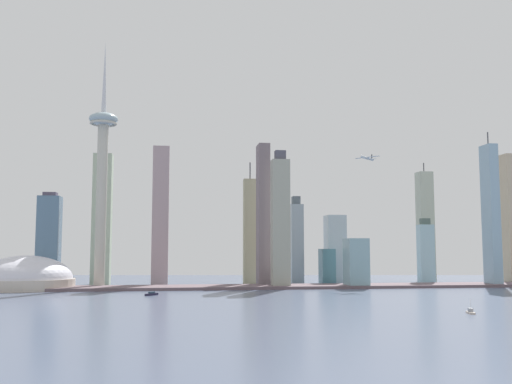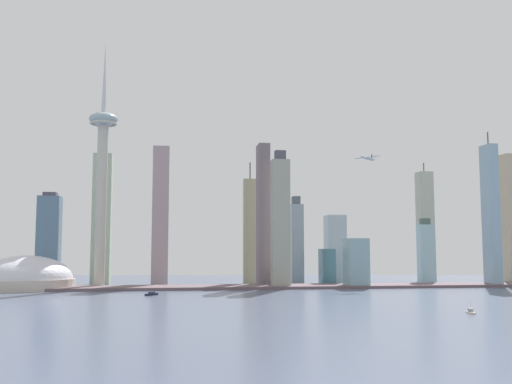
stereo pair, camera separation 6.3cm
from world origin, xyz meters
The scene contains 20 objects.
waterfront_pier centered at (0.00, 458.71, 1.61)m, with size 767.28×56.65×3.23m, color #67545A.
observation_tower centered at (-220.67, 484.80, 145.06)m, with size 33.60×33.60×291.04m.
stadium_dome centered at (-298.74, 473.99, 10.52)m, with size 105.87×105.87×51.58m.
skyscraper_0 centered at (-228.00, 555.75, 83.35)m, with size 23.52×22.32×184.14m.
skyscraper_1 centered at (23.59, 546.82, 53.80)m, with size 16.35×20.69×114.28m.
skyscraper_2 centered at (247.37, 455.27, 86.46)m, with size 12.02×23.89×189.05m.
skyscraper_3 centered at (-284.02, 514.40, 54.64)m, with size 25.53×23.47×112.25m.
skyscraper_4 centered at (73.83, 449.55, 28.42)m, with size 23.88×27.89×56.85m.
skyscraper_5 centered at (-153.33, 525.04, 86.02)m, with size 20.07×27.00×172.04m.
skyscraper_6 centered at (73.57, 536.20, 44.43)m, with size 24.64×25.10×88.86m.
skyscraper_7 centered at (307.56, 510.23, 85.57)m, with size 19.01×23.13×171.13m.
skyscraper_8 centered at (212.63, 565.66, 76.59)m, with size 19.98×18.35×166.31m.
skyscraper_9 centered at (-29.48, 489.35, 86.06)m, with size 13.53×27.71×172.11m.
skyscraper_10 centered at (190.44, 517.95, 39.89)m, with size 19.30×14.17×84.86m.
skyscraper_11 centered at (-39.71, 533.68, 67.52)m, with size 16.60×13.61×156.70m.
skyscraper_12 centered at (54.34, 507.05, 22.42)m, with size 16.67×22.57×44.84m.
skyscraper_13 centered at (-14.61, 454.23, 76.16)m, with size 20.37×16.74×159.10m.
boat_1 centered at (-156.85, 368.85, 1.34)m, with size 12.67×15.07×3.53m.
boat_2 centered at (66.63, 176.56, 1.35)m, with size 6.51×12.68×9.96m.
airplane centered at (101.46, 484.43, 157.88)m, with size 26.20×26.30×8.08m.
Camera 1 is at (-135.77, -200.74, 43.66)m, focal length 40.44 mm.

